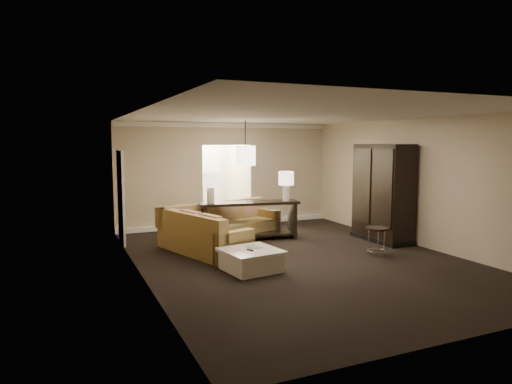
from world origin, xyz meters
name	(u,v)px	position (x,y,z in m)	size (l,w,h in m)	color
ground	(298,259)	(0.00, 0.00, 0.00)	(8.00, 8.00, 0.00)	black
wall_back	(227,175)	(0.00, 4.00, 1.40)	(6.00, 0.04, 2.80)	#C4B594
wall_front	(470,220)	(0.00, -4.00, 1.40)	(6.00, 0.04, 2.80)	#C4B594
wall_left	(140,195)	(-3.00, 0.00, 1.40)	(0.04, 8.00, 2.80)	#C4B594
wall_right	(419,182)	(3.00, 0.00, 1.40)	(0.04, 8.00, 2.80)	#C4B594
ceiling	(299,115)	(0.00, 0.00, 2.80)	(6.00, 8.00, 0.02)	silver
crown_molding	(228,125)	(0.00, 3.95, 2.73)	(6.00, 0.10, 0.12)	white
baseboard	(228,223)	(0.00, 3.95, 0.06)	(6.00, 0.10, 0.12)	white
side_door	(121,197)	(-2.97, 2.80, 1.05)	(0.05, 0.90, 2.10)	white
foyer	(212,175)	(0.00, 5.34, 1.30)	(1.44, 2.02, 2.80)	beige
sectional_sofa	(219,229)	(-1.01, 1.79, 0.35)	(3.08, 3.03, 0.88)	brown
coffee_table	(251,260)	(-1.16, -0.38, 0.20)	(1.08, 1.08, 0.40)	white
console_table	(249,217)	(-0.19, 2.00, 0.54)	(2.39, 0.89, 0.90)	black
armoire	(382,195)	(2.59, 0.70, 1.07)	(0.67, 1.55, 2.24)	black
drink_table	(377,235)	(1.58, -0.41, 0.41)	(0.46, 0.46, 0.58)	black
table_lamp_left	(211,183)	(-1.08, 2.14, 1.36)	(0.36, 0.36, 0.69)	silver
table_lamp_right	(286,181)	(0.70, 1.86, 1.36)	(0.36, 0.36, 0.69)	silver
pendant_light	(245,155)	(0.00, 2.70, 1.95)	(0.38, 0.38, 1.09)	black
person	(197,190)	(-0.39, 5.60, 0.83)	(0.60, 0.40, 1.67)	beige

